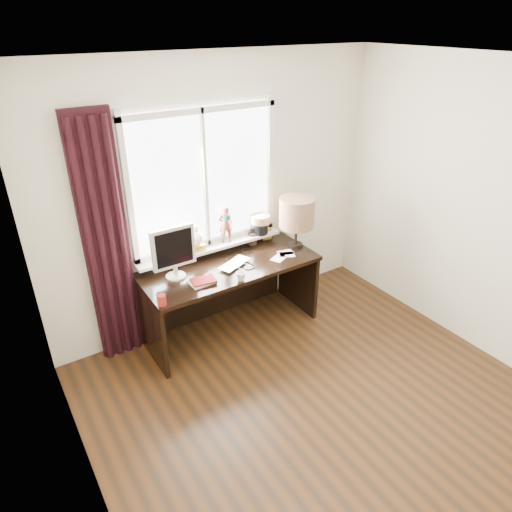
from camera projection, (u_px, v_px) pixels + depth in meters
floor at (350, 433)px, 3.51m from camera, size 3.50×4.00×0.00m
ceiling at (399, 70)px, 2.29m from camera, size 3.50×4.00×0.00m
wall_back at (218, 197)px, 4.38m from camera, size 3.50×0.00×2.60m
wall_left at (91, 402)px, 2.06m from camera, size 0.00×4.00×2.60m
laptop at (234, 264)px, 4.30m from camera, size 0.40×0.33×0.03m
mug at (241, 276)px, 4.05m from camera, size 0.11×0.11×0.09m
red_cup at (162, 300)px, 3.70m from camera, size 0.07×0.07×0.09m
window at (208, 201)px, 4.28m from camera, size 1.52×0.21×1.40m
curtain at (107, 246)px, 3.86m from camera, size 0.38×0.09×2.25m
desk at (226, 282)px, 4.50m from camera, size 1.70×0.70×0.75m
monitor at (174, 250)px, 3.99m from camera, size 0.40×0.18×0.49m
notebook_stack at (203, 281)px, 4.02m from camera, size 0.24×0.18×0.03m
brush_holder at (252, 239)px, 4.69m from camera, size 0.09×0.09×0.25m
icon_frame at (268, 234)px, 4.77m from camera, size 0.10×0.04×0.13m
table_lamp at (297, 213)px, 4.50m from camera, size 0.35×0.35×0.52m
loose_papers at (284, 255)px, 4.49m from camera, size 0.30×0.21×0.00m
desk_cables at (243, 260)px, 4.40m from camera, size 0.37×0.43×0.01m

